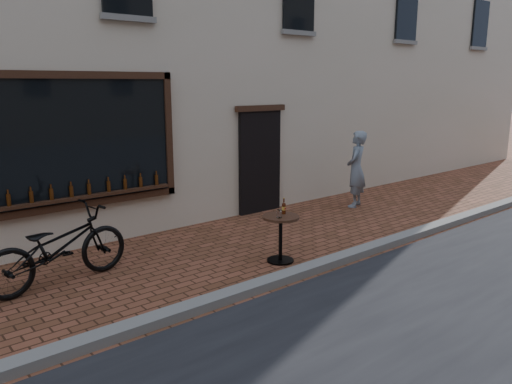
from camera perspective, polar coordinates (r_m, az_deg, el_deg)
ground at (r=7.41m, az=6.51°, el=-9.81°), size 90.00×90.00×0.00m
kerb at (r=7.51m, az=5.41°, el=-8.96°), size 90.00×0.25×0.12m
cargo_bicycle at (r=7.49m, az=-22.01°, el=-5.86°), size 2.47×1.02×1.17m
bistro_table at (r=7.88m, az=2.84°, el=-4.24°), size 0.58×0.58×1.00m
pedestrian at (r=11.55m, az=11.38°, el=2.58°), size 0.75×0.65×1.74m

